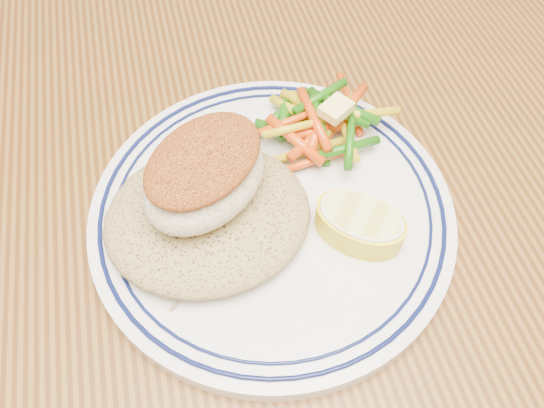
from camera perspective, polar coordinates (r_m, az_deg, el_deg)
The scene contains 7 objects.
dining_table at distance 0.45m, azimuth -4.76°, elevation -14.74°, with size 1.50×0.90×0.75m.
plate at distance 0.38m, azimuth 0.00°, elevation -0.89°, with size 0.26×0.26×0.02m.
rice_pilaf at distance 0.36m, azimuth -6.97°, elevation -0.98°, with size 0.14×0.12×0.03m, color olive.
fish_fillet at distance 0.34m, azimuth -7.25°, elevation 3.24°, with size 0.11×0.11×0.05m.
vegetable_pile at distance 0.41m, azimuth 5.07°, elevation 8.77°, with size 0.11×0.10×0.03m.
butter_pat at distance 0.39m, azimuth 6.91°, elevation 10.12°, with size 0.02×0.02×0.01m, color #FFEE7C.
lemon_wedge at distance 0.36m, azimuth 9.41°, elevation -2.05°, with size 0.08×0.08×0.02m.
Camera 1 is at (-0.00, -0.15, 1.08)m, focal length 35.00 mm.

